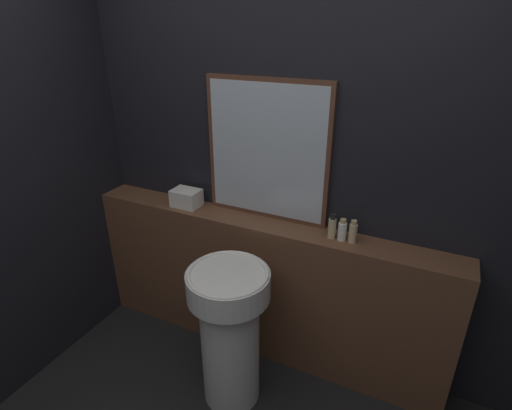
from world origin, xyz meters
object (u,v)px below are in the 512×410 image
object	(u,v)px
shampoo_bottle	(332,227)
lotion_bottle	(353,232)
pedestal_sink	(230,329)
towel_stack	(186,198)
mirror	(267,152)
conditioner_bottle	(342,230)

from	to	relation	value
shampoo_bottle	lotion_bottle	bearing A→B (deg)	0.00
pedestal_sink	towel_stack	size ratio (longest dim) A/B	4.84
mirror	lotion_bottle	world-z (taller)	mirror
shampoo_bottle	conditioner_bottle	bearing A→B (deg)	0.00
lotion_bottle	towel_stack	bearing A→B (deg)	180.00
mirror	lotion_bottle	size ratio (longest dim) A/B	6.28
pedestal_sink	lotion_bottle	world-z (taller)	lotion_bottle
towel_stack	shampoo_bottle	world-z (taller)	shampoo_bottle
towel_stack	conditioner_bottle	xyz separation A→B (m)	(1.02, 0.00, 0.00)
mirror	conditioner_bottle	world-z (taller)	mirror
shampoo_bottle	lotion_bottle	xyz separation A→B (m)	(0.12, 0.00, -0.00)
conditioner_bottle	towel_stack	bearing A→B (deg)	-180.00
pedestal_sink	conditioner_bottle	bearing A→B (deg)	43.44
pedestal_sink	conditioner_bottle	distance (m)	0.82
mirror	lotion_bottle	bearing A→B (deg)	-9.27
towel_stack	lotion_bottle	bearing A→B (deg)	0.00
mirror	conditioner_bottle	xyz separation A→B (m)	(0.50, -0.09, -0.35)
pedestal_sink	lotion_bottle	distance (m)	0.86
towel_stack	conditioner_bottle	size ratio (longest dim) A/B	1.43
mirror	shampoo_bottle	xyz separation A→B (m)	(0.44, -0.09, -0.35)
mirror	shampoo_bottle	bearing A→B (deg)	-11.65
shampoo_bottle	conditioner_bottle	distance (m)	0.06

